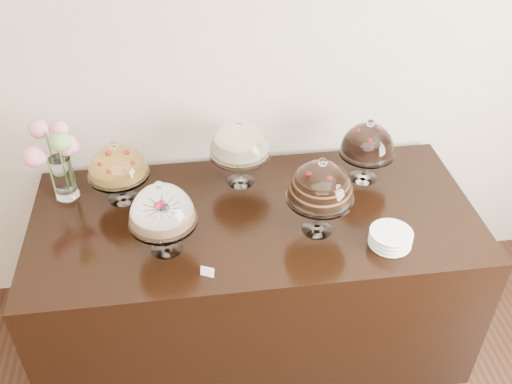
{
  "coord_description": "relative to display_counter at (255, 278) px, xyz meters",
  "views": [
    {
      "loc": [
        -0.25,
        0.31,
        2.72
      ],
      "look_at": [
        0.03,
        2.4,
        1.08
      ],
      "focal_mm": 40.0,
      "sensor_mm": 36.0,
      "label": 1
    }
  ],
  "objects": [
    {
      "name": "cake_stand_fruit_tart",
      "position": [
        -0.65,
        0.22,
        0.66
      ],
      "size": [
        0.31,
        0.31,
        0.34
      ],
      "color": "white",
      "rests_on": "display_counter"
    },
    {
      "name": "plate_stack",
      "position": [
        0.59,
        -0.29,
        0.49
      ],
      "size": [
        0.19,
        0.19,
        0.07
      ],
      "color": "white",
      "rests_on": "display_counter"
    },
    {
      "name": "cake_stand_choco_layer",
      "position": [
        0.28,
        -0.15,
        0.72
      ],
      "size": [
        0.31,
        0.31,
        0.41
      ],
      "color": "white",
      "rests_on": "display_counter"
    },
    {
      "name": "cake_stand_cheesecake",
      "position": [
        -0.04,
        0.29,
        0.7
      ],
      "size": [
        0.32,
        0.32,
        0.38
      ],
      "color": "white",
      "rests_on": "display_counter"
    },
    {
      "name": "cake_stand_sugar_sponge",
      "position": [
        -0.43,
        -0.19,
        0.69
      ],
      "size": [
        0.31,
        0.31,
        0.38
      ],
      "color": "white",
      "rests_on": "display_counter"
    },
    {
      "name": "cake_stand_dark_choco",
      "position": [
        0.62,
        0.23,
        0.67
      ],
      "size": [
        0.29,
        0.29,
        0.36
      ],
      "color": "white",
      "rests_on": "display_counter"
    },
    {
      "name": "flower_vase",
      "position": [
        -0.94,
        0.27,
        0.7
      ],
      "size": [
        0.25,
        0.25,
        0.42
      ],
      "color": "white",
      "rests_on": "display_counter"
    },
    {
      "name": "price_card_left",
      "position": [
        -0.26,
        -0.38,
        0.47
      ],
      "size": [
        0.06,
        0.04,
        0.04
      ],
      "primitive_type": "cube",
      "rotation": [
        -0.21,
        0.0,
        -0.43
      ],
      "color": "white",
      "rests_on": "display_counter"
    },
    {
      "name": "wall_back",
      "position": [
        -0.03,
        0.55,
        1.05
      ],
      "size": [
        5.0,
        0.04,
        3.0
      ],
      "primitive_type": "cube",
      "color": "#BEAC99",
      "rests_on": "ground"
    },
    {
      "name": "display_counter",
      "position": [
        0.0,
        0.0,
        0.0
      ],
      "size": [
        2.2,
        1.0,
        0.9
      ],
      "primitive_type": "cube",
      "color": "black",
      "rests_on": "ground"
    }
  ]
}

